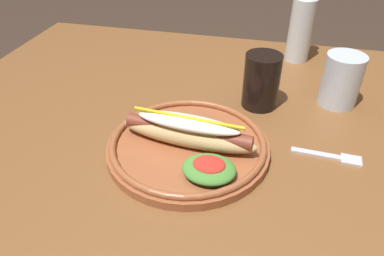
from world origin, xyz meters
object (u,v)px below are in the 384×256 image
Objects in this scene: water_cup at (341,80)px; soda_cup at (261,81)px; fork at (332,157)px; hot_dog_plate at (189,143)px; glass_bottle at (301,25)px.

soda_cup is at bearing -163.92° from water_cup.
soda_cup reaches higher than fork.
fork is 0.21m from soda_cup.
hot_dog_plate is 0.22m from soda_cup.
water_cup is at bearing 41.77° from hot_dog_plate.
hot_dog_plate is at bearing -112.15° from glass_bottle.
water_cup is 0.45× the size of glass_bottle.
water_cup is (0.27, 0.24, 0.03)m from hot_dog_plate.
glass_bottle reaches higher than hot_dog_plate.
hot_dog_plate is 0.36m from water_cup.
water_cup reaches higher than hot_dog_plate.
soda_cup is 1.04× the size of water_cup.
soda_cup is at bearing -106.55° from glass_bottle.
soda_cup is (0.11, 0.19, 0.04)m from hot_dog_plate.
water_cup is at bearing 87.66° from fork.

